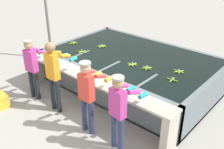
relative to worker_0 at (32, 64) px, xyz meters
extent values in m
plane|color=#A3A099|center=(1.45, 0.29, -0.96)|extent=(80.00, 80.00, 0.00)
cube|color=slate|center=(1.45, 2.21, -0.93)|extent=(4.54, 2.94, 0.06)
cube|color=slate|center=(1.45, 0.80, -0.50)|extent=(4.54, 0.12, 0.90)
cube|color=slate|center=(1.45, 3.62, -0.50)|extent=(4.54, 0.12, 0.90)
cube|color=slate|center=(-0.76, 2.21, -0.50)|extent=(0.12, 2.94, 0.90)
cube|color=slate|center=(3.67, 2.21, -0.50)|extent=(0.12, 2.94, 0.90)
cube|color=black|center=(1.45, 2.21, -0.48)|extent=(4.30, 2.70, 0.84)
cube|color=slate|center=(0.32, 1.26, -0.50)|extent=(0.06, 0.80, 0.90)
cube|color=slate|center=(1.45, 1.26, -0.50)|extent=(0.06, 0.80, 0.90)
cube|color=slate|center=(2.59, 1.26, -0.50)|extent=(0.06, 0.80, 0.90)
cube|color=#B7B2A3|center=(1.45, 0.52, -0.08)|extent=(4.54, 0.45, 0.05)
cube|color=#B7B2A3|center=(-0.72, 0.52, -0.53)|extent=(0.16, 0.41, 0.85)
cube|color=#B7B2A3|center=(3.63, 0.52, -0.53)|extent=(0.16, 0.41, 0.85)
cylinder|color=#1E2328|center=(-0.10, -0.05, -0.57)|extent=(0.11, 0.11, 0.78)
cylinder|color=#1E2328|center=(0.10, -0.02, -0.57)|extent=(0.11, 0.11, 0.78)
cube|color=#BC388E|center=(0.00, -0.04, 0.10)|extent=(0.34, 0.20, 0.55)
sphere|color=tan|center=(0.00, -0.04, 0.52)|extent=(0.21, 0.21, 0.21)
cylinder|color=#9E9E99|center=(0.00, -0.04, 0.61)|extent=(0.22, 0.22, 0.04)
cylinder|color=#BC388E|center=(-0.18, 0.20, 0.29)|extent=(0.11, 0.32, 0.18)
cylinder|color=#1EA3AD|center=(-0.21, 0.44, 0.13)|extent=(0.11, 0.21, 0.08)
cylinder|color=#BC388E|center=(0.13, 0.23, 0.29)|extent=(0.11, 0.32, 0.18)
cylinder|color=#1EA3AD|center=(0.11, 0.48, 0.13)|extent=(0.11, 0.21, 0.08)
cylinder|color=#1E2328|center=(0.77, -0.04, -0.52)|extent=(0.11, 0.11, 0.87)
cylinder|color=#1E2328|center=(0.97, -0.03, -0.52)|extent=(0.11, 0.11, 0.87)
cube|color=orange|center=(0.87, -0.04, 0.22)|extent=(0.33, 0.18, 0.61)
sphere|color=#896042|center=(0.87, -0.04, 0.67)|extent=(0.23, 0.23, 0.23)
cylinder|color=orange|center=(0.71, 0.21, 0.44)|extent=(0.09, 0.31, 0.18)
cylinder|color=#1EA3AD|center=(0.70, 0.46, 0.27)|extent=(0.09, 0.20, 0.08)
cylinder|color=orange|center=(1.02, 0.22, 0.44)|extent=(0.09, 0.31, 0.18)
cylinder|color=#1EA3AD|center=(1.02, 0.47, 0.27)|extent=(0.09, 0.20, 0.08)
cylinder|color=navy|center=(1.93, -0.10, -0.55)|extent=(0.11, 0.11, 0.81)
cylinder|color=navy|center=(2.13, -0.09, -0.55)|extent=(0.11, 0.11, 0.81)
cube|color=#DB3D33|center=(2.03, -0.09, 0.14)|extent=(0.32, 0.17, 0.57)
sphere|color=tan|center=(2.03, -0.09, 0.56)|extent=(0.22, 0.22, 0.22)
cylinder|color=#9E9E99|center=(2.03, -0.09, 0.66)|extent=(0.23, 0.23, 0.04)
cylinder|color=#DB3D33|center=(1.87, 0.15, 0.34)|extent=(0.08, 0.31, 0.18)
cylinder|color=gold|center=(1.87, 0.40, 0.17)|extent=(0.09, 0.20, 0.08)
cylinder|color=#DB3D33|center=(2.19, 0.16, 0.34)|extent=(0.08, 0.31, 0.18)
cylinder|color=gold|center=(2.19, 0.41, 0.17)|extent=(0.09, 0.20, 0.08)
cylinder|color=navy|center=(2.75, -0.08, -0.56)|extent=(0.11, 0.11, 0.79)
cylinder|color=navy|center=(2.95, -0.11, -0.56)|extent=(0.11, 0.11, 0.79)
cube|color=#BC388E|center=(2.85, -0.10, 0.12)|extent=(0.34, 0.21, 0.56)
sphere|color=tan|center=(2.85, -0.10, 0.54)|extent=(0.21, 0.21, 0.21)
cylinder|color=#9E9E99|center=(2.85, -0.10, 0.63)|extent=(0.23, 0.23, 0.04)
cylinder|color=#BC388E|center=(2.72, 0.17, 0.31)|extent=(0.12, 0.32, 0.18)
cylinder|color=teal|center=(2.76, 0.42, 0.15)|extent=(0.11, 0.21, 0.08)
cylinder|color=#BC388E|center=(3.04, 0.13, 0.31)|extent=(0.12, 0.32, 0.18)
cylinder|color=teal|center=(3.07, 0.38, 0.15)|extent=(0.11, 0.21, 0.08)
ellipsoid|color=#8CB738|center=(1.80, 1.73, -0.04)|extent=(0.14, 0.15, 0.04)
ellipsoid|color=#8CB738|center=(1.78, 1.68, -0.04)|extent=(0.17, 0.07, 0.04)
ellipsoid|color=#8CB738|center=(1.82, 1.64, -0.04)|extent=(0.09, 0.17, 0.04)
ellipsoid|color=#8CB738|center=(1.87, 1.65, -0.04)|extent=(0.14, 0.15, 0.04)
ellipsoid|color=#8CB738|center=(1.89, 1.70, -0.04)|extent=(0.17, 0.07, 0.04)
ellipsoid|color=#8CB738|center=(1.85, 1.74, -0.04)|extent=(0.09, 0.17, 0.04)
cylinder|color=tan|center=(1.84, 1.69, 0.00)|extent=(0.03, 0.03, 0.04)
ellipsoid|color=#7FAD33|center=(2.89, 2.14, -0.04)|extent=(0.11, 0.17, 0.04)
ellipsoid|color=#7FAD33|center=(2.86, 2.09, -0.04)|extent=(0.17, 0.04, 0.04)
ellipsoid|color=#7FAD33|center=(2.89, 2.04, -0.04)|extent=(0.12, 0.16, 0.04)
ellipsoid|color=#7FAD33|center=(2.94, 2.04, -0.04)|extent=(0.11, 0.17, 0.04)
ellipsoid|color=#7FAD33|center=(2.97, 2.09, -0.04)|extent=(0.17, 0.04, 0.04)
ellipsoid|color=#7FAD33|center=(2.95, 2.14, -0.04)|extent=(0.12, 0.16, 0.04)
cylinder|color=tan|center=(2.92, 2.09, 0.00)|extent=(0.03, 0.03, 0.04)
ellipsoid|color=#7FAD33|center=(0.43, 2.09, -0.04)|extent=(0.17, 0.11, 0.04)
ellipsoid|color=#7FAD33|center=(0.43, 2.14, -0.04)|extent=(0.17, 0.11, 0.04)
ellipsoid|color=#7FAD33|center=(0.39, 2.17, -0.04)|extent=(0.07, 0.17, 0.04)
ellipsoid|color=#7FAD33|center=(0.34, 2.16, -0.04)|extent=(0.13, 0.16, 0.04)
ellipsoid|color=#7FAD33|center=(0.32, 2.12, -0.04)|extent=(0.17, 0.04, 0.04)
ellipsoid|color=#7FAD33|center=(0.34, 2.07, -0.04)|extent=(0.13, 0.16, 0.04)
ellipsoid|color=#7FAD33|center=(0.39, 2.06, -0.04)|extent=(0.07, 0.17, 0.04)
cylinder|color=tan|center=(0.38, 2.12, 0.00)|extent=(0.03, 0.03, 0.04)
ellipsoid|color=#75A333|center=(2.95, 1.60, -0.04)|extent=(0.17, 0.05, 0.04)
ellipsoid|color=#75A333|center=(3.01, 1.56, -0.04)|extent=(0.05, 0.17, 0.04)
ellipsoid|color=#75A333|center=(3.06, 1.62, -0.04)|extent=(0.17, 0.05, 0.04)
ellipsoid|color=#75A333|center=(3.00, 1.67, -0.04)|extent=(0.05, 0.17, 0.04)
cylinder|color=tan|center=(3.01, 1.61, 0.00)|extent=(0.03, 0.03, 0.04)
ellipsoid|color=#75A333|center=(0.20, 1.41, -0.04)|extent=(0.17, 0.11, 0.04)
ellipsoid|color=#75A333|center=(0.26, 1.38, -0.04)|extent=(0.06, 0.17, 0.04)
ellipsoid|color=#75A333|center=(0.30, 1.43, -0.04)|extent=(0.17, 0.06, 0.04)
ellipsoid|color=#75A333|center=(0.27, 1.48, -0.04)|extent=(0.11, 0.17, 0.04)
ellipsoid|color=#75A333|center=(0.21, 1.47, -0.04)|extent=(0.15, 0.15, 0.04)
cylinder|color=tan|center=(0.25, 1.43, 0.00)|extent=(0.03, 0.03, 0.04)
ellipsoid|color=#75A333|center=(-0.42, 1.79, -0.04)|extent=(0.16, 0.13, 0.04)
ellipsoid|color=#75A333|center=(-0.49, 1.81, -0.04)|extent=(0.09, 0.17, 0.04)
ellipsoid|color=#75A333|center=(-0.52, 1.75, -0.04)|extent=(0.17, 0.04, 0.04)
ellipsoid|color=#75A333|center=(-0.48, 1.70, -0.04)|extent=(0.08, 0.17, 0.04)
ellipsoid|color=#75A333|center=(-0.42, 1.72, -0.04)|extent=(0.16, 0.13, 0.04)
cylinder|color=tan|center=(-0.47, 1.75, 0.00)|extent=(0.03, 0.03, 0.04)
ellipsoid|color=#75A333|center=(2.18, 1.76, -0.04)|extent=(0.17, 0.06, 0.04)
ellipsoid|color=#75A333|center=(2.20, 1.71, -0.04)|extent=(0.13, 0.16, 0.04)
ellipsoid|color=#75A333|center=(2.25, 1.70, -0.04)|extent=(0.10, 0.17, 0.04)
ellipsoid|color=#75A333|center=(2.29, 1.75, -0.04)|extent=(0.17, 0.06, 0.04)
ellipsoid|color=#75A333|center=(2.27, 1.80, -0.04)|extent=(0.13, 0.16, 0.04)
ellipsoid|color=#75A333|center=(2.21, 1.81, -0.04)|extent=(0.10, 0.17, 0.04)
cylinder|color=tan|center=(2.23, 1.75, 0.00)|extent=(0.03, 0.03, 0.04)
cube|color=silver|center=(2.72, 0.42, -0.04)|extent=(0.19, 0.13, 0.00)
cube|color=black|center=(2.55, 0.52, -0.04)|extent=(0.10, 0.07, 0.02)
cube|color=silver|center=(1.59, 0.70, -0.04)|extent=(0.16, 0.17, 0.00)
cube|color=black|center=(1.46, 0.56, -0.04)|extent=(0.09, 0.09, 0.02)
cylinder|color=slate|center=(-1.83, 1.87, 0.64)|extent=(0.09, 0.09, 3.20)
camera|label=1|loc=(5.38, -3.16, 2.72)|focal=42.00mm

